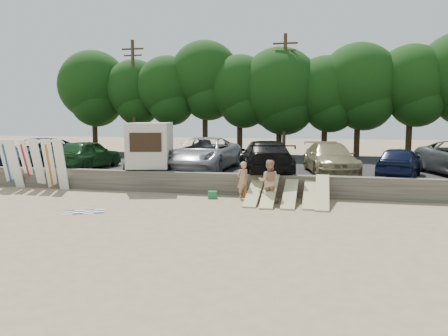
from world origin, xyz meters
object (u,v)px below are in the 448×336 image
Objects in this scene: car_0 at (38,152)px; car_2 at (204,154)px; car_1 at (87,154)px; car_5 at (399,162)px; beachgoer_b at (269,181)px; cooler at (212,195)px; box_trailer at (151,144)px; car_4 at (330,158)px; beachgoer_a at (243,180)px; car_3 at (265,157)px.

car_0 is 0.92× the size of car_2.
car_0 is at bearing -8.16° from car_1.
car_5 is 2.42× the size of beachgoer_b.
cooler is at bearing -21.48° from car_0.
beachgoer_b is (6.75, -3.60, -1.26)m from box_trailer.
box_trailer is 9.46m from car_4.
car_1 is 11.71m from beachgoer_b.
car_0 is 13.05m from cooler.
box_trailer reaches higher than beachgoer_a.
box_trailer is at bearing 175.78° from car_1.
car_3 is 3.39m from car_4.
box_trailer is 2.98m from car_2.
box_trailer is 5.60m from cooler.
beachgoer_a is (9.65, -3.55, -0.70)m from car_1.
car_5 is (3.24, -0.94, -0.04)m from car_4.
car_4 is at bearing -6.22° from box_trailer.
cooler is at bearing -67.82° from car_2.
box_trailer is 2.47× the size of beachgoer_b.
car_2 is 5.35m from beachgoer_a.
car_1 reaches higher than car_5.
car_3 is (3.55, -1.01, -0.03)m from car_2.
cooler is (1.64, -4.61, -1.44)m from car_2.
car_0 reaches higher than car_4.
beachgoer_b is (14.69, -5.12, -0.62)m from car_0.
beachgoer_a is at bearing -42.87° from box_trailer.
car_3 reaches higher than cooler.
car_3 reaches higher than beachgoer_b.
beachgoer_a is 1.43m from beachgoer_b.
cooler is (-1.33, -0.24, -0.67)m from beachgoer_a.
beachgoer_b is at bearing 163.36° from car_1.
car_4 is (9.32, 1.45, -0.67)m from box_trailer.
car_5 is (12.57, 0.51, -0.72)m from box_trailer.
beachgoer_b is at bearing -19.66° from car_0.
car_1 is at bearing 156.04° from box_trailer.
car_0 reaches higher than cooler.
car_0 is 3.90m from car_1.
car_2 is at bearing 15.16° from box_trailer.
car_5 is (6.49, 0.05, -0.12)m from car_3.
beachgoer_a is (13.45, -4.42, -0.70)m from car_0.
car_0 is 14.06m from car_3.
car_5 is 9.25m from cooler.
beachgoer_b is at bearing -47.66° from car_2.
beachgoer_a is (-3.82, -4.35, -0.67)m from car_4.
box_trailer is at bearing -11.26° from car_0.
car_4 reaches higher than car_5.
car_1 reaches higher than car_4.
car_3 is 15.80× the size of cooler.
cooler is (12.11, -4.65, -1.37)m from car_0.
cooler is (4.17, -3.14, -2.01)m from box_trailer.
car_4 is 5.70m from beachgoer_b.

